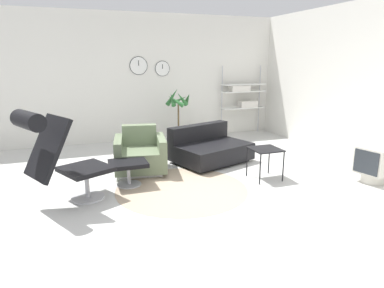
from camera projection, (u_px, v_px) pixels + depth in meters
The scene contains 12 objects.
ground_plane at pixel (200, 186), 5.03m from camera, with size 12.00×12.00×0.00m, color silver.
wall_back at pixel (148, 78), 7.69m from camera, with size 12.00×0.09×2.80m.
wall_right at pixel (374, 85), 5.69m from camera, with size 0.06×12.00×2.80m.
round_rug at pixel (182, 189), 4.93m from camera, with size 1.90×1.90×0.01m.
lounge_chair at pixel (57, 150), 4.17m from camera, with size 1.19×0.97×1.25m.
ottoman at pixel (128, 167), 5.01m from camera, with size 0.54×0.46×0.37m.
armchair_red at pixel (140, 155), 5.65m from camera, with size 0.94×0.93×0.74m.
couch_low at pixel (209, 149), 6.20m from camera, with size 1.53×1.30×0.64m.
side_table at pixel (265, 152), 5.25m from camera, with size 0.44×0.44×0.49m.
crt_television at pixel (374, 163), 5.12m from camera, with size 0.52×0.52×0.55m.
potted_plant at pixel (179, 120), 7.51m from camera, with size 0.57×0.58×1.21m.
shelf_unit at pixel (243, 96), 8.33m from camera, with size 1.09×0.28×1.66m.
Camera 1 is at (-1.70, -4.41, 1.83)m, focal length 32.00 mm.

